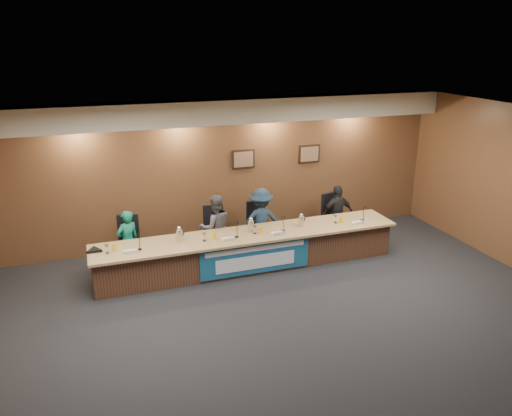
{
  "coord_description": "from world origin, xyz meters",
  "views": [
    {
      "loc": [
        -2.87,
        -6.29,
        4.44
      ],
      "look_at": [
        0.23,
        2.63,
        1.16
      ],
      "focal_mm": 35.0,
      "sensor_mm": 36.0,
      "label": 1
    }
  ],
  "objects_px": {
    "panelist_b": "(216,227)",
    "speakerphone": "(94,250)",
    "office_chair_a": "(128,247)",
    "office_chair_c": "(259,230)",
    "carafe_mid": "(251,226)",
    "carafe_right": "(301,221)",
    "panelist_c": "(261,221)",
    "panelist_d": "(337,214)",
    "banner": "(256,258)",
    "panelist_a": "(128,241)",
    "dais_body": "(249,251)",
    "carafe_left": "(179,236)",
    "office_chair_d": "(335,220)",
    "office_chair_b": "(215,235)"
  },
  "relations": [
    {
      "from": "carafe_left",
      "to": "speakerphone",
      "type": "relative_size",
      "value": 0.74
    },
    {
      "from": "banner",
      "to": "office_chair_d",
      "type": "height_order",
      "value": "banner"
    },
    {
      "from": "carafe_mid",
      "to": "carafe_right",
      "type": "height_order",
      "value": "carafe_mid"
    },
    {
      "from": "office_chair_c",
      "to": "panelist_a",
      "type": "bearing_deg",
      "value": -179.28
    },
    {
      "from": "carafe_right",
      "to": "office_chair_b",
      "type": "bearing_deg",
      "value": 154.97
    },
    {
      "from": "dais_body",
      "to": "office_chair_d",
      "type": "distance_m",
      "value": 2.41
    },
    {
      "from": "dais_body",
      "to": "panelist_c",
      "type": "height_order",
      "value": "panelist_c"
    },
    {
      "from": "banner",
      "to": "office_chair_c",
      "type": "xyz_separation_m",
      "value": [
        0.48,
        1.13,
        0.1
      ]
    },
    {
      "from": "carafe_mid",
      "to": "carafe_right",
      "type": "distance_m",
      "value": 1.06
    },
    {
      "from": "banner",
      "to": "carafe_mid",
      "type": "distance_m",
      "value": 0.67
    },
    {
      "from": "panelist_c",
      "to": "speakerphone",
      "type": "xyz_separation_m",
      "value": [
        -3.4,
        -0.57,
        0.06
      ]
    },
    {
      "from": "panelist_d",
      "to": "office_chair_c",
      "type": "xyz_separation_m",
      "value": [
        -1.82,
        0.1,
        -0.18
      ]
    },
    {
      "from": "dais_body",
      "to": "office_chair_b",
      "type": "relative_size",
      "value": 12.5
    },
    {
      "from": "carafe_left",
      "to": "speakerphone",
      "type": "bearing_deg",
      "value": 178.21
    },
    {
      "from": "speakerphone",
      "to": "dais_body",
      "type": "bearing_deg",
      "value": -0.95
    },
    {
      "from": "office_chair_b",
      "to": "dais_body",
      "type": "bearing_deg",
      "value": -45.92
    },
    {
      "from": "dais_body",
      "to": "panelist_c",
      "type": "distance_m",
      "value": 0.86
    },
    {
      "from": "carafe_left",
      "to": "carafe_right",
      "type": "height_order",
      "value": "carafe_left"
    },
    {
      "from": "office_chair_d",
      "to": "panelist_b",
      "type": "bearing_deg",
      "value": 166.08
    },
    {
      "from": "panelist_d",
      "to": "office_chair_c",
      "type": "bearing_deg",
      "value": -5.79
    },
    {
      "from": "carafe_mid",
      "to": "carafe_right",
      "type": "xyz_separation_m",
      "value": [
        1.05,
        -0.08,
        -0.01
      ]
    },
    {
      "from": "panelist_c",
      "to": "speakerphone",
      "type": "bearing_deg",
      "value": 16.96
    },
    {
      "from": "dais_body",
      "to": "office_chair_b",
      "type": "height_order",
      "value": "dais_body"
    },
    {
      "from": "office_chair_a",
      "to": "office_chair_d",
      "type": "bearing_deg",
      "value": 13.13
    },
    {
      "from": "office_chair_c",
      "to": "dais_body",
      "type": "bearing_deg",
      "value": -124.91
    },
    {
      "from": "panelist_d",
      "to": "office_chair_d",
      "type": "relative_size",
      "value": 2.75
    },
    {
      "from": "dais_body",
      "to": "office_chair_c",
      "type": "bearing_deg",
      "value": 56.45
    },
    {
      "from": "office_chair_c",
      "to": "carafe_mid",
      "type": "relative_size",
      "value": 1.98
    },
    {
      "from": "office_chair_c",
      "to": "panelist_b",
      "type": "bearing_deg",
      "value": -175.61
    },
    {
      "from": "panelist_a",
      "to": "panelist_c",
      "type": "distance_m",
      "value": 2.76
    },
    {
      "from": "panelist_b",
      "to": "speakerphone",
      "type": "relative_size",
      "value": 4.38
    },
    {
      "from": "banner",
      "to": "office_chair_b",
      "type": "relative_size",
      "value": 4.58
    },
    {
      "from": "panelist_a",
      "to": "carafe_right",
      "type": "xyz_separation_m",
      "value": [
        3.39,
        -0.66,
        0.23
      ]
    },
    {
      "from": "panelist_b",
      "to": "office_chair_c",
      "type": "bearing_deg",
      "value": -174.35
    },
    {
      "from": "banner",
      "to": "panelist_a",
      "type": "bearing_deg",
      "value": 155.61
    },
    {
      "from": "banner",
      "to": "speakerphone",
      "type": "relative_size",
      "value": 6.88
    },
    {
      "from": "panelist_b",
      "to": "office_chair_d",
      "type": "height_order",
      "value": "panelist_b"
    },
    {
      "from": "panelist_b",
      "to": "office_chair_c",
      "type": "xyz_separation_m",
      "value": [
        0.99,
        0.1,
        -0.22
      ]
    },
    {
      "from": "banner",
      "to": "dais_body",
      "type": "bearing_deg",
      "value": 90.0
    },
    {
      "from": "banner",
      "to": "panelist_a",
      "type": "xyz_separation_m",
      "value": [
        -2.28,
        1.03,
        0.25
      ]
    },
    {
      "from": "office_chair_a",
      "to": "office_chair_d",
      "type": "height_order",
      "value": "same"
    },
    {
      "from": "panelist_b",
      "to": "office_chair_d",
      "type": "xyz_separation_m",
      "value": [
        2.81,
        0.1,
        -0.22
      ]
    },
    {
      "from": "office_chair_c",
      "to": "carafe_left",
      "type": "height_order",
      "value": "carafe_left"
    },
    {
      "from": "banner",
      "to": "panelist_c",
      "type": "relative_size",
      "value": 1.54
    },
    {
      "from": "panelist_c",
      "to": "panelist_d",
      "type": "bearing_deg",
      "value": -172.59
    },
    {
      "from": "panelist_b",
      "to": "panelist_a",
      "type": "bearing_deg",
      "value": -0.11
    },
    {
      "from": "banner",
      "to": "office_chair_a",
      "type": "xyz_separation_m",
      "value": [
        -2.28,
        1.13,
        0.1
      ]
    },
    {
      "from": "panelist_c",
      "to": "carafe_right",
      "type": "bearing_deg",
      "value": 141.3
    },
    {
      "from": "office_chair_a",
      "to": "office_chair_c",
      "type": "height_order",
      "value": "same"
    },
    {
      "from": "office_chair_a",
      "to": "carafe_left",
      "type": "distance_m",
      "value": 1.22
    }
  ]
}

